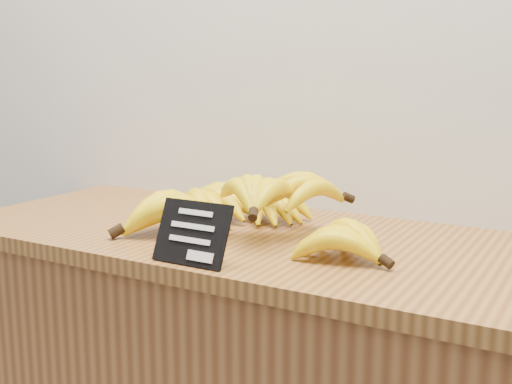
{
  "coord_description": "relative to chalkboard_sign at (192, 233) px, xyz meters",
  "views": [
    {
      "loc": [
        0.7,
        1.7,
        1.24
      ],
      "look_at": [
        0.12,
        2.7,
        1.02
      ],
      "focal_mm": 45.0,
      "sensor_mm": 36.0,
      "label": 1
    }
  ],
  "objects": [
    {
      "name": "counter_top",
      "position": [
        0.02,
        0.23,
        -0.06
      ],
      "size": [
        1.3,
        0.54,
        0.03
      ],
      "primitive_type": "cube",
      "color": "#99652F",
      "rests_on": "counter"
    },
    {
      "name": "chalkboard_sign",
      "position": [
        0.0,
        0.0,
        0.0
      ],
      "size": [
        0.13,
        0.05,
        0.1
      ],
      "primitive_type": "cube",
      "rotation": [
        -0.42,
        0.0,
        0.0
      ],
      "color": "black",
      "rests_on": "counter_top"
    },
    {
      "name": "banana_pile",
      "position": [
        -0.03,
        0.22,
        -0.0
      ],
      "size": [
        0.58,
        0.41,
        0.12
      ],
      "color": "yellow",
      "rests_on": "counter_top"
    }
  ]
}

